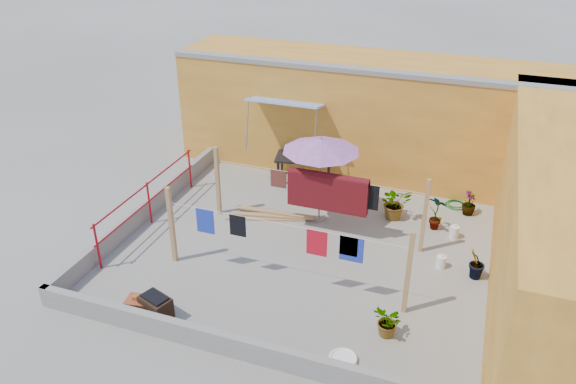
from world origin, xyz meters
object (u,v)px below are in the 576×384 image
Objects in this scene: outdoor_table at (305,159)px; white_basin at (343,359)px; water_jug_a at (441,262)px; brick_stack at (140,306)px; green_hose at (456,204)px; plant_back_a at (395,203)px; brazier at (156,308)px; water_jug_b at (454,232)px; patio_umbrella at (321,146)px.

outdoor_table is 3.42× the size of white_basin.
brick_stack is at bearing -146.07° from water_jug_a.
white_basin is 1.54× the size of water_jug_a.
plant_back_a is at bearing -140.48° from green_hose.
brazier is 2.00× the size of water_jug_b.
patio_umbrella reaches higher than plant_back_a.
white_basin is (3.59, 0.14, -0.21)m from brazier.
outdoor_table is at bearing 82.83° from brazier.
outdoor_table is at bearing 144.47° from water_jug_a.
water_jug_a reaches higher than green_hose.
patio_umbrella reaches higher than water_jug_b.
plant_back_a is (3.52, 5.25, 0.16)m from brazier.
water_jug_b is 0.65× the size of green_hose.
outdoor_table is 2.50× the size of brazier.
white_basin is at bearing 2.20° from brazier.
patio_umbrella is 2.42m from plant_back_a.
water_jug_b is at bearing 4.65° from patio_umbrella.
outdoor_table is at bearing 159.37° from water_jug_b.
brazier is 3.60m from white_basin.
brazier is 6.33m from plant_back_a.
green_hose is (4.91, 6.40, -0.22)m from brazier.
brazier reaches higher than water_jug_b.
green_hose is at bearing 52.49° from brazier.
patio_umbrella is at bearing -61.76° from outdoor_table.
water_jug_b is at bearing 43.92° from brazier.
white_basin is at bearing -101.93° from green_hose.
patio_umbrella is 4.11m from green_hose.
green_hose is at bearing 78.07° from white_basin.
patio_umbrella is at bearing 64.70° from brick_stack.
outdoor_table reaches higher than brazier.
plant_back_a reaches higher than water_jug_b.
outdoor_table is 4.99× the size of water_jug_b.
white_basin is 5.13m from plant_back_a.
white_basin is at bearing 2.00° from brick_stack.
brick_stack is at bearing -178.00° from white_basin.
plant_back_a is (-1.48, 0.44, 0.27)m from water_jug_b.
plant_back_a reaches higher than brazier.
patio_umbrella is 2.81× the size of plant_back_a.
plant_back_a reaches higher than water_jug_a.
water_jug_a is 0.61× the size of green_hose.
plant_back_a is at bearing -22.85° from outdoor_table.
patio_umbrella reaches higher than green_hose.
water_jug_b is at bearing -16.39° from plant_back_a.
patio_umbrella is at bearing -175.35° from water_jug_b.
water_jug_b is (5.00, 4.82, -0.11)m from brazier.
brick_stack is 1.10× the size of white_basin.
white_basin is 6.40m from green_hose.
brick_stack is 1.04× the size of green_hose.
water_jug_a is at bearing 35.86° from brazier.
patio_umbrella is 3.70m from water_jug_b.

